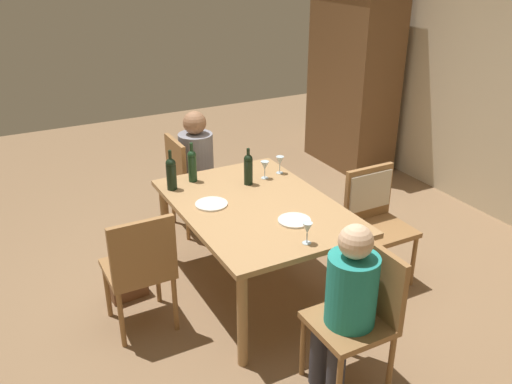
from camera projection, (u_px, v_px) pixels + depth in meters
name	position (u px, v px, depth m)	size (l,w,h in m)	color
ground_plane	(256.00, 287.00, 4.36)	(10.00, 10.00, 0.00)	#846647
armoire_cabinet	(353.00, 75.00, 6.40)	(1.18, 0.62, 2.18)	brown
dining_table	(256.00, 214.00, 4.08)	(1.59, 1.10, 0.74)	#A87F51
chair_left_end	(188.00, 177.00, 5.04)	(0.44, 0.44, 0.92)	olive
chair_right_end	(361.00, 309.00, 3.23)	(0.44, 0.44, 0.92)	olive
chair_far_right	(373.00, 208.00, 4.32)	(0.46, 0.44, 0.92)	olive
chair_near	(140.00, 265.00, 3.67)	(0.44, 0.44, 0.92)	olive
person_woman_host	(199.00, 162.00, 5.03)	(0.32, 0.36, 1.15)	#33333D
person_man_bearded	(347.00, 299.00, 3.13)	(0.30, 0.34, 1.12)	#33333D
wine_bottle_tall_green	(171.00, 173.00, 4.24)	(0.08, 0.08, 0.32)	black
wine_bottle_dark_red	(192.00, 165.00, 4.38)	(0.07, 0.07, 0.33)	#19381E
wine_bottle_short_olive	(248.00, 168.00, 4.33)	(0.07, 0.07, 0.30)	black
wine_glass_near_left	(307.00, 229.00, 3.48)	(0.07, 0.07, 0.15)	silver
wine_glass_centre	(280.00, 161.00, 4.55)	(0.07, 0.07, 0.15)	silver
wine_glass_near_right	(265.00, 166.00, 4.45)	(0.07, 0.07, 0.15)	silver
dinner_plate_host	(211.00, 204.00, 4.03)	(0.24, 0.24, 0.01)	silver
dinner_plate_guest_left	(294.00, 220.00, 3.79)	(0.23, 0.23, 0.01)	silver
handbag	(128.00, 285.00, 4.19)	(0.28, 0.12, 0.22)	brown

